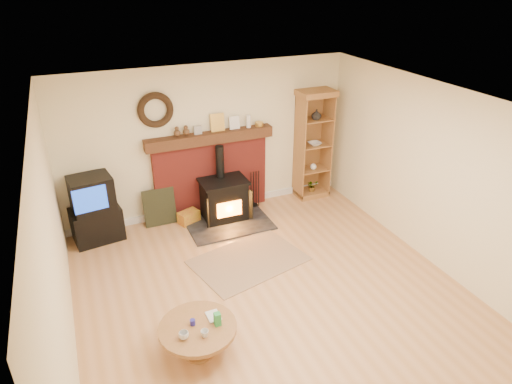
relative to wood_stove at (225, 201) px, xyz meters
name	(u,v)px	position (x,y,z in m)	size (l,w,h in m)	color
ground	(276,299)	(-0.09, -2.27, -0.36)	(5.50, 5.50, 0.00)	#BA814D
room_shell	(274,179)	(-0.11, -2.18, 1.36)	(5.02, 5.52, 2.61)	beige
chimney_breast	(211,169)	(-0.09, 0.39, 0.44)	(2.20, 0.22, 1.78)	maroon
wood_stove	(225,201)	(0.00, 0.00, 0.00)	(1.40, 1.00, 1.29)	black
area_rug	(249,260)	(-0.10, -1.32, -0.35)	(1.60, 1.10, 0.01)	brown
tv_unit	(95,210)	(-2.09, 0.19, 0.17)	(0.81, 0.62, 1.09)	black
curio_cabinet	(312,145)	(1.84, 0.28, 0.66)	(0.65, 0.47, 2.03)	olive
firelog_box	(189,217)	(-0.61, 0.13, -0.25)	(0.34, 0.21, 0.21)	yellow
leaning_painting	(160,207)	(-1.06, 0.28, -0.04)	(0.54, 0.03, 0.64)	black
fire_tools	(254,199)	(0.65, 0.23, -0.20)	(0.19, 0.16, 0.70)	black
coffee_table	(198,331)	(-1.30, -2.78, -0.05)	(0.88, 0.88, 0.54)	brown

